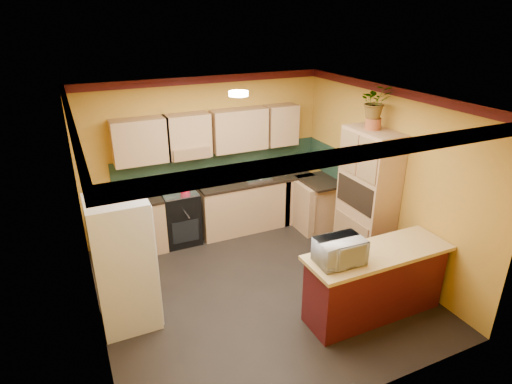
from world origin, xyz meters
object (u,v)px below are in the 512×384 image
breakfast_bar (375,284)px  base_cabinets_back (215,211)px  pantry (367,198)px  fridge (124,263)px  microwave (340,251)px  stove (180,217)px

breakfast_bar → base_cabinets_back: bearing=110.9°
pantry → fridge: bearing=179.8°
fridge → base_cabinets_back: bearing=44.2°
pantry → base_cabinets_back: bearing=136.3°
fridge → breakfast_bar: size_ratio=0.94×
pantry → microwave: size_ratio=3.79×
stove → pantry: pantry is taller
stove → microwave: 3.17m
fridge → microwave: bearing=-27.1°
stove → breakfast_bar: size_ratio=0.51×
pantry → stove: bearing=144.6°
base_cabinets_back → pantry: pantry is taller
base_cabinets_back → stove: bearing=-180.0°
microwave → breakfast_bar: bearing=1.9°
breakfast_bar → microwave: 0.88m
stove → breakfast_bar: stove is taller
fridge → breakfast_bar: bearing=-22.1°
base_cabinets_back → stove: stove is taller
fridge → microwave: size_ratio=3.07×
pantry → breakfast_bar: size_ratio=1.17×
microwave → stove: bearing=113.3°
base_cabinets_back → pantry: 2.59m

